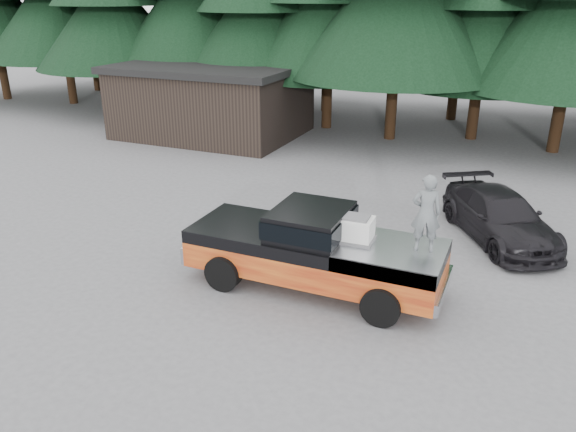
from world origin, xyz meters
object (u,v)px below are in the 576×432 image
at_px(air_compressor, 356,230).
at_px(parked_car, 500,217).
at_px(man_on_bed, 426,213).
at_px(utility_building, 212,99).
at_px(pickup_truck, 314,260).

xyz_separation_m(air_compressor, parked_car, (2.77, 4.55, -0.93)).
distance_m(air_compressor, man_on_bed, 1.57).
distance_m(parked_car, utility_building, 15.55).
bearing_deg(utility_building, parked_car, -29.16).
height_order(parked_car, utility_building, utility_building).
bearing_deg(pickup_truck, parked_car, 50.91).
relative_size(air_compressor, utility_building, 0.09).
xyz_separation_m(pickup_truck, man_on_bed, (2.40, 0.13, 1.50)).
distance_m(air_compressor, utility_building, 16.21).
bearing_deg(parked_car, utility_building, 118.63).
relative_size(pickup_truck, parked_car, 1.33).
height_order(man_on_bed, parked_car, man_on_bed).
bearing_deg(air_compressor, man_on_bed, 2.14).
bearing_deg(air_compressor, parked_car, 56.73).
bearing_deg(air_compressor, pickup_truck, 179.71).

